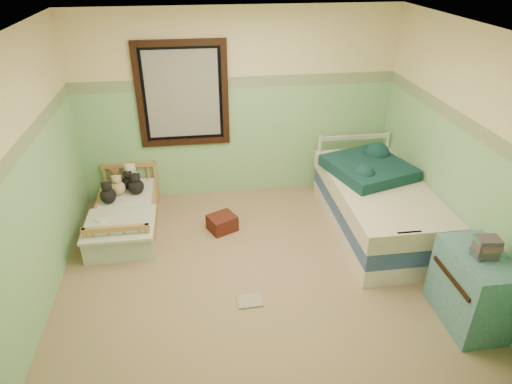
{
  "coord_description": "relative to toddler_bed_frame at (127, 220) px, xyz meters",
  "views": [
    {
      "loc": [
        -0.54,
        -3.85,
        3.13
      ],
      "look_at": [
        0.04,
        0.35,
        0.76
      ],
      "focal_mm": 31.26,
      "sensor_mm": 36.0,
      "label": 1
    }
  ],
  "objects": [
    {
      "name": "floor",
      "position": [
        1.5,
        -1.05,
        -0.1
      ],
      "size": [
        4.2,
        3.6,
        0.02
      ],
      "primitive_type": "cube",
      "color": "gray",
      "rests_on": "ground"
    },
    {
      "name": "ceiling",
      "position": [
        1.5,
        -1.05,
        2.42
      ],
      "size": [
        4.2,
        3.6,
        0.02
      ],
      "primitive_type": "cube",
      "color": "silver",
      "rests_on": "wall_back"
    },
    {
      "name": "wall_back",
      "position": [
        1.5,
        0.75,
        1.16
      ],
      "size": [
        4.2,
        0.04,
        2.5
      ],
      "primitive_type": "cube",
      "color": "beige",
      "rests_on": "floor"
    },
    {
      "name": "wall_front",
      "position": [
        1.5,
        -2.85,
        1.16
      ],
      "size": [
        4.2,
        0.04,
        2.5
      ],
      "primitive_type": "cube",
      "color": "beige",
      "rests_on": "floor"
    },
    {
      "name": "wall_left",
      "position": [
        -0.6,
        -1.05,
        1.16
      ],
      "size": [
        0.04,
        3.6,
        2.5
      ],
      "primitive_type": "cube",
      "color": "beige",
      "rests_on": "floor"
    },
    {
      "name": "wall_right",
      "position": [
        3.6,
        -1.05,
        1.16
      ],
      "size": [
        0.04,
        3.6,
        2.5
      ],
      "primitive_type": "cube",
      "color": "beige",
      "rests_on": "floor"
    },
    {
      "name": "wainscot_mint",
      "position": [
        1.5,
        0.74,
        0.66
      ],
      "size": [
        4.2,
        0.01,
        1.5
      ],
      "primitive_type": "cube",
      "color": "#84C582",
      "rests_on": "floor"
    },
    {
      "name": "border_strip",
      "position": [
        1.5,
        0.74,
        1.48
      ],
      "size": [
        4.2,
        0.01,
        0.15
      ],
      "primitive_type": "cube",
      "color": "#396537",
      "rests_on": "wall_back"
    },
    {
      "name": "window_frame",
      "position": [
        0.8,
        0.71,
        1.36
      ],
      "size": [
        1.16,
        0.06,
        1.36
      ],
      "primitive_type": "cube",
      "color": "black",
      "rests_on": "wall_back"
    },
    {
      "name": "window_blinds",
      "position": [
        0.8,
        0.72,
        1.36
      ],
      "size": [
        0.92,
        0.01,
        1.12
      ],
      "primitive_type": "cube",
      "color": "#AEAEA8",
      "rests_on": "window_frame"
    },
    {
      "name": "toddler_bed_frame",
      "position": [
        0.0,
        0.0,
        0.0
      ],
      "size": [
        0.73,
        1.46,
        0.19
      ],
      "primitive_type": "cube",
      "color": "#A47139",
      "rests_on": "floor"
    },
    {
      "name": "toddler_mattress",
      "position": [
        0.0,
        0.0,
        0.15
      ],
      "size": [
        0.67,
        1.39,
        0.12
      ],
      "primitive_type": "cube",
      "color": "white",
      "rests_on": "toddler_bed_frame"
    },
    {
      "name": "patchwork_quilt",
      "position": [
        0.0,
        -0.45,
        0.23
      ],
      "size": [
        0.79,
        0.73,
        0.03
      ],
      "primitive_type": "cube",
      "color": "#95BADF",
      "rests_on": "toddler_mattress"
    },
    {
      "name": "plush_bed_brown",
      "position": [
        -0.15,
        0.5,
        0.3
      ],
      "size": [
        0.18,
        0.18,
        0.18
      ],
      "primitive_type": "sphere",
      "color": "brown",
      "rests_on": "toddler_mattress"
    },
    {
      "name": "plush_bed_white",
      "position": [
        0.05,
        0.5,
        0.32
      ],
      "size": [
        0.22,
        0.22,
        0.22
      ],
      "primitive_type": "sphere",
      "color": "white",
      "rests_on": "toddler_mattress"
    },
    {
      "name": "plush_bed_tan",
      "position": [
        -0.1,
        0.28,
        0.31
      ],
      "size": [
        0.19,
        0.19,
        0.19
      ],
      "primitive_type": "sphere",
      "color": "#D3B580",
      "rests_on": "toddler_mattress"
    },
    {
      "name": "plush_bed_dark",
      "position": [
        0.13,
        0.28,
        0.31
      ],
      "size": [
        0.2,
        0.2,
        0.2
      ],
      "primitive_type": "sphere",
      "color": "black",
      "rests_on": "toddler_mattress"
    },
    {
      "name": "plush_floor_cream",
      "position": [
        -0.2,
        -0.38,
        0.03
      ],
      "size": [
        0.25,
        0.25,
        0.25
      ],
      "primitive_type": "sphere",
      "color": "white",
      "rests_on": "floor"
    },
    {
      "name": "plush_floor_tan",
      "position": [
        -0.06,
        -0.46,
        0.02
      ],
      "size": [
        0.22,
        0.22,
        0.22
      ],
      "primitive_type": "sphere",
      "color": "#D3B580",
      "rests_on": "floor"
    },
    {
      "name": "twin_bed_frame",
      "position": [
        3.05,
        -0.53,
        0.02
      ],
      "size": [
        1.02,
        2.03,
        0.22
      ],
      "primitive_type": "cube",
      "color": "white",
      "rests_on": "floor"
    },
    {
      "name": "twin_boxspring",
      "position": [
        3.05,
        -0.53,
        0.24
      ],
      "size": [
        1.02,
        2.03,
        0.22
      ],
      "primitive_type": "cube",
      "color": "navy",
      "rests_on": "twin_bed_frame"
    },
    {
      "name": "twin_mattress",
      "position": [
        3.05,
        -0.53,
        0.46
      ],
      "size": [
        1.06,
        2.07,
        0.22
      ],
      "primitive_type": "cube",
      "color": "beige",
      "rests_on": "twin_boxspring"
    },
    {
      "name": "teal_blanket",
      "position": [
        3.0,
        -0.23,
        0.64
      ],
      "size": [
        1.09,
        1.13,
        0.14
      ],
      "primitive_type": "cube",
      "rotation": [
        0.0,
        0.0,
        0.29
      ],
      "color": "#0B2C28",
      "rests_on": "twin_mattress"
    },
    {
      "name": "dresser",
      "position": [
        3.35,
        -2.08,
        0.28
      ],
      "size": [
        0.47,
        0.75,
        0.75
      ],
      "primitive_type": "cube",
      "color": "#3D6B75",
      "rests_on": "floor"
    },
    {
      "name": "book_stack",
      "position": [
        3.35,
        -2.09,
        0.75
      ],
      "size": [
        0.21,
        0.17,
        0.19
      ],
      "primitive_type": "cube",
      "rotation": [
        0.0,
        0.0,
        -0.13
      ],
      "color": "brown",
      "rests_on": "dresser"
    },
    {
      "name": "red_pillow",
      "position": [
        1.18,
        -0.25,
        0.01
      ],
      "size": [
        0.41,
        0.39,
        0.2
      ],
      "primitive_type": "cube",
      "rotation": [
        0.0,
        0.0,
        0.45
      ],
      "color": "maroon",
      "rests_on": "floor"
    },
    {
      "name": "floor_book",
      "position": [
        1.36,
        -1.57,
        -0.08
      ],
      "size": [
        0.26,
        0.2,
        0.02
      ],
      "primitive_type": "cube",
      "rotation": [
        0.0,
        0.0,
        0.04
      ],
      "color": "gold",
      "rests_on": "floor"
    },
    {
      "name": "extra_plush_0",
      "position": [
        -0.19,
        0.09,
        0.31
      ],
      "size": [
        0.2,
        0.2,
        0.2
      ],
      "primitive_type": "sphere",
      "color": "black",
      "rests_on": "toddler_mattress"
    },
    {
      "name": "extra_plush_1",
      "position": [
        0.02,
        0.43,
        0.3
      ],
      "size": [
        0.17,
        0.17,
        0.17
      ],
      "primitive_type": "sphere",
      "color": "black",
      "rests_on": "toddler_mattress"
    }
  ]
}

